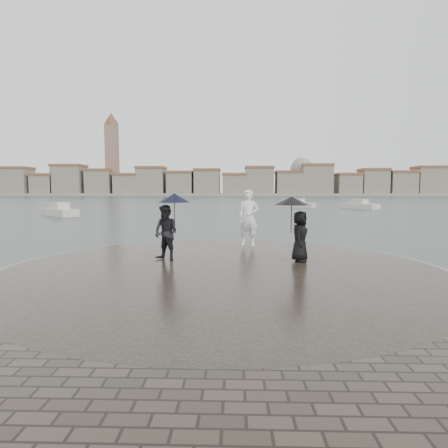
{
  "coord_description": "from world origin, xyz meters",
  "views": [
    {
      "loc": [
        0.34,
        -6.71,
        2.49
      ],
      "look_at": [
        0.0,
        4.8,
        1.45
      ],
      "focal_mm": 30.0,
      "sensor_mm": 36.0,
      "label": 1
    }
  ],
  "objects": [
    {
      "name": "ground",
      "position": [
        0.0,
        0.0,
        0.0
      ],
      "size": [
        400.0,
        400.0,
        0.0
      ],
      "primitive_type": "plane",
      "color": "#2B3835",
      "rests_on": "ground"
    },
    {
      "name": "kerb_ring",
      "position": [
        0.0,
        3.5,
        0.16
      ],
      "size": [
        12.5,
        12.5,
        0.32
      ],
      "primitive_type": "cylinder",
      "color": "gray",
      "rests_on": "ground"
    },
    {
      "name": "quay_tip",
      "position": [
        0.0,
        3.5,
        0.18
      ],
      "size": [
        11.9,
        11.9,
        0.36
      ],
      "primitive_type": "cylinder",
      "color": "#2D261E",
      "rests_on": "ground"
    },
    {
      "name": "statue",
      "position": [
        0.86,
        7.64,
        1.44
      ],
      "size": [
        0.87,
        0.66,
        2.16
      ],
      "primitive_type": "imported",
      "rotation": [
        0.0,
        0.0,
        -0.2
      ],
      "color": "white",
      "rests_on": "quay_tip"
    },
    {
      "name": "visitor_left",
      "position": [
        -1.7,
        4.59,
        1.45
      ],
      "size": [
        1.26,
        1.08,
        2.04
      ],
      "color": "black",
      "rests_on": "quay_tip"
    },
    {
      "name": "visitor_right",
      "position": [
        2.19,
        4.46,
        1.49
      ],
      "size": [
        1.13,
        1.06,
        1.95
      ],
      "color": "black",
      "rests_on": "quay_tip"
    },
    {
      "name": "far_skyline",
      "position": [
        -6.29,
        160.71,
        5.61
      ],
      "size": [
        260.0,
        20.0,
        37.0
      ],
      "color": "gray",
      "rests_on": "ground"
    },
    {
      "name": "boats",
      "position": [
        3.26,
        40.9,
        0.38
      ],
      "size": [
        38.76,
        24.03,
        1.5
      ],
      "color": "beige",
      "rests_on": "ground"
    }
  ]
}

